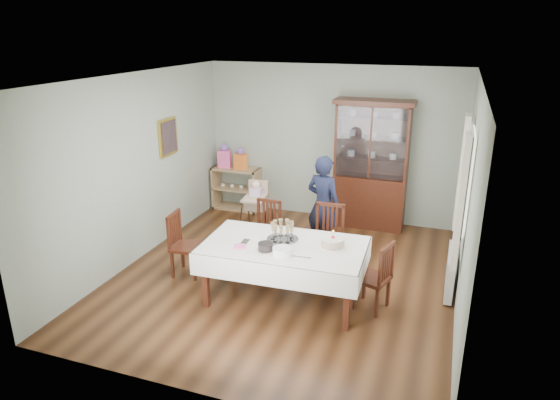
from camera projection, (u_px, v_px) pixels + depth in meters
The scene contains 25 objects.
floor at pixel (285, 276), 6.95m from camera, with size 5.00×5.00×0.00m, color #593319.
room_shell at pixel (298, 148), 6.86m from camera, with size 5.00×5.00×5.00m.
dining_table at pixel (284, 272), 6.24m from camera, with size 2.05×1.23×0.76m.
china_cabinet at pixel (371, 163), 8.35m from camera, with size 1.30×0.48×2.18m.
sideboard at pixel (236, 188), 9.40m from camera, with size 0.90×0.38×0.80m.
picture_frame at pixel (168, 137), 7.82m from camera, with size 0.04×0.48×0.58m, color gold.
window at pixel (467, 179), 6.01m from camera, with size 0.04×1.02×1.22m, color white.
curtain_left at pixel (461, 203), 5.51m from camera, with size 0.07×0.30×1.55m, color silver.
curtain_right at pixel (462, 173), 6.61m from camera, with size 0.07×0.30×1.55m, color silver.
radiator at pixel (450, 271), 6.44m from camera, with size 0.10×0.80×0.55m, color white.
chair_far_left at pixel (265, 243), 7.38m from camera, with size 0.41×0.41×0.88m.
chair_far_right at pixel (327, 252), 7.04m from camera, with size 0.45×0.45×0.95m.
chair_end_left at pixel (187, 256), 6.94m from camera, with size 0.43×0.43×0.89m.
chair_end_right at pixel (372, 289), 6.08m from camera, with size 0.49×0.49×0.88m.
woman at pixel (323, 205), 7.46m from camera, with size 0.56×0.37×1.53m, color black.
high_chair at pixel (257, 216), 8.06m from camera, with size 0.46×0.46×0.99m.
champagne_tray at pixel (283, 234), 6.22m from camera, with size 0.40×0.40×0.24m.
birthday_cake at pixel (333, 243), 6.02m from camera, with size 0.32×0.32×0.22m.
plate_stack_dark at pixel (266, 247), 5.95m from camera, with size 0.19×0.19×0.09m, color black.
plate_stack_white at pixel (282, 252), 5.81m from camera, with size 0.23×0.23×0.10m, color white.
napkin_stack at pixel (240, 247), 6.03m from camera, with size 0.13×0.13×0.02m, color #F65AA0.
cutlery at pixel (243, 241), 6.21m from camera, with size 0.10×0.15×0.01m, color silver, non-canonical shape.
cake_knife at pixel (301, 257), 5.78m from camera, with size 0.25×0.02×0.01m, color silver.
gift_bag_pink at pixel (224, 157), 9.25m from camera, with size 0.26×0.19×0.44m.
gift_bag_orange at pixel (241, 159), 9.16m from camera, with size 0.24×0.19×0.40m.
Camera 1 is at (2.00, -5.88, 3.30)m, focal length 32.00 mm.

